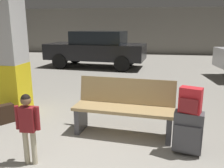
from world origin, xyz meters
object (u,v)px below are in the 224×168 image
at_px(child, 28,122).
at_px(parked_car_far, 97,48).
at_px(structural_pillar, 6,33).
at_px(backpack_bright, 190,100).
at_px(suitcase, 188,132).
at_px(backpack_dark_floor, 5,114).
at_px(bench, 124,108).

xyz_separation_m(child, parked_car_far, (-0.77, 7.27, 0.23)).
distance_m(structural_pillar, backpack_bright, 3.57).
bearing_deg(suitcase, structural_pillar, 160.58).
relative_size(suitcase, backpack_dark_floor, 1.78).
bearing_deg(child, backpack_dark_floor, 133.56).
relative_size(suitcase, child, 0.65).
height_order(backpack_bright, backpack_dark_floor, backpack_bright).
bearing_deg(parked_car_far, backpack_bright, -67.54).
bearing_deg(structural_pillar, backpack_bright, -19.43).
bearing_deg(suitcase, child, -164.24).
xyz_separation_m(bench, backpack_dark_floor, (-2.18, 0.09, -0.28)).
height_order(child, backpack_dark_floor, child).
height_order(structural_pillar, child, structural_pillar).
xyz_separation_m(backpack_dark_floor, parked_car_far, (0.33, 6.12, 0.64)).
distance_m(bench, backpack_dark_floor, 2.20).
bearing_deg(parked_car_far, structural_pillar, -95.22).
relative_size(backpack_bright, backpack_dark_floor, 1.00).
bearing_deg(child, bench, 44.78).
bearing_deg(parked_car_far, backpack_dark_floor, -93.11).
xyz_separation_m(structural_pillar, child, (1.28, -1.72, -1.01)).
bearing_deg(bench, child, -135.22).
relative_size(bench, parked_car_far, 0.39).
relative_size(suitcase, backpack_bright, 1.78).
bearing_deg(structural_pillar, child, -53.48).
bearing_deg(suitcase, parked_car_far, 112.47).
bearing_deg(suitcase, backpack_bright, -174.84).
xyz_separation_m(suitcase, backpack_bright, (-0.00, -0.00, 0.45)).
xyz_separation_m(backpack_bright, parked_car_far, (-2.77, 6.71, 0.03)).
relative_size(backpack_bright, child, 0.37).
distance_m(backpack_bright, parked_car_far, 7.26).
bearing_deg(structural_pillar, suitcase, -19.42).
height_order(suitcase, child, child).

